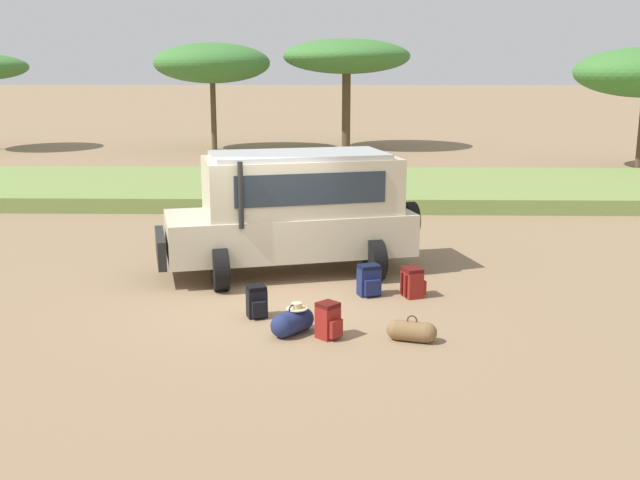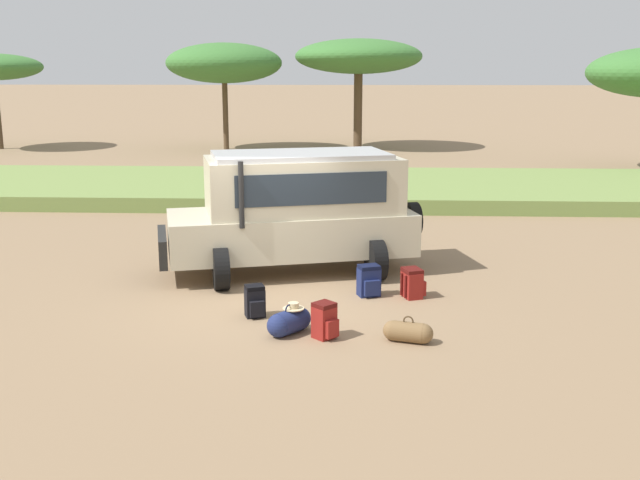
% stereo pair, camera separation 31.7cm
% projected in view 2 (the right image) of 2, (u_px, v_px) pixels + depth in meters
% --- Properties ---
extents(ground_plane, '(320.00, 320.00, 0.00)m').
position_uv_depth(ground_plane, '(271.00, 301.00, 13.41)').
color(ground_plane, '#8C7051').
extents(grass_bank, '(120.00, 7.00, 0.44)m').
position_uv_depth(grass_bank, '(309.00, 187.00, 24.61)').
color(grass_bank, olive).
rests_on(grass_bank, ground_plane).
extents(safari_vehicle, '(5.47, 3.50, 2.44)m').
position_uv_depth(safari_vehicle, '(296.00, 209.00, 15.11)').
color(safari_vehicle, beige).
rests_on(safari_vehicle, ground_plane).
extents(backpack_beside_front_wheel, '(0.44, 0.44, 0.57)m').
position_uv_depth(backpack_beside_front_wheel, '(325.00, 321.00, 11.55)').
color(backpack_beside_front_wheel, maroon).
rests_on(backpack_beside_front_wheel, ground_plane).
extents(backpack_cluster_center, '(0.39, 0.42, 0.54)m').
position_uv_depth(backpack_cluster_center, '(255.00, 302.00, 12.53)').
color(backpack_cluster_center, black).
rests_on(backpack_cluster_center, ground_plane).
extents(backpack_near_rear_wheel, '(0.47, 0.47, 0.54)m').
position_uv_depth(backpack_near_rear_wheel, '(412.00, 283.00, 13.59)').
color(backpack_near_rear_wheel, maroon).
rests_on(backpack_near_rear_wheel, ground_plane).
extents(backpack_outermost, '(0.45, 0.45, 0.58)m').
position_uv_depth(backpack_outermost, '(369.00, 281.00, 13.67)').
color(backpack_outermost, navy).
rests_on(backpack_outermost, ground_plane).
extents(duffel_bag_low_black_case, '(0.67, 0.73, 0.48)m').
position_uv_depth(duffel_bag_low_black_case, '(289.00, 322.00, 11.76)').
color(duffel_bag_low_black_case, navy).
rests_on(duffel_bag_low_black_case, ground_plane).
extents(duffel_bag_soft_canvas, '(0.76, 0.43, 0.42)m').
position_uv_depth(duffel_bag_soft_canvas, '(408.00, 332.00, 11.41)').
color(duffel_bag_soft_canvas, brown).
rests_on(duffel_bag_soft_canvas, ground_plane).
extents(acacia_tree_left_mid, '(5.77, 5.04, 5.26)m').
position_uv_depth(acacia_tree_left_mid, '(224.00, 63.00, 37.08)').
color(acacia_tree_left_mid, brown).
rests_on(acacia_tree_left_mid, ground_plane).
extents(acacia_tree_centre_back, '(6.38, 6.20, 5.47)m').
position_uv_depth(acacia_tree_centre_back, '(359.00, 57.00, 37.45)').
color(acacia_tree_centre_back, brown).
rests_on(acacia_tree_centre_back, ground_plane).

